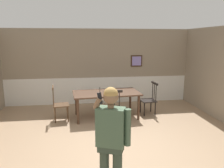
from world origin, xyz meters
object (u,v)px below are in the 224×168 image
object	(u,v)px
chair_at_table_head	(149,99)
person_figure	(111,135)
dining_table	(106,95)
chair_near_window	(113,111)
chair_by_doorway	(60,104)

from	to	relation	value
chair_at_table_head	person_figure	world-z (taller)	person_figure
dining_table	chair_at_table_head	world-z (taller)	chair_at_table_head
dining_table	person_figure	xyz separation A→B (m)	(-0.31, -3.39, 0.26)
chair_near_window	dining_table	bearing A→B (deg)	87.31
chair_by_doorway	chair_at_table_head	bearing A→B (deg)	88.10
chair_at_table_head	chair_by_doorway	bearing A→B (deg)	90.07
chair_by_doorway	person_figure	xyz separation A→B (m)	(1.05, -3.28, 0.46)
dining_table	chair_by_doorway	distance (m)	1.38
chair_by_doorway	chair_at_table_head	xyz separation A→B (m)	(2.72, 0.22, -0.02)
chair_at_table_head	person_figure	bearing A→B (deg)	149.94
dining_table	chair_by_doorway	xyz separation A→B (m)	(-1.36, -0.11, -0.20)
dining_table	person_figure	distance (m)	3.41
dining_table	chair_near_window	distance (m)	0.92
chair_near_window	chair_at_table_head	size ratio (longest dim) A/B	1.05
dining_table	person_figure	size ratio (longest dim) A/B	1.22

